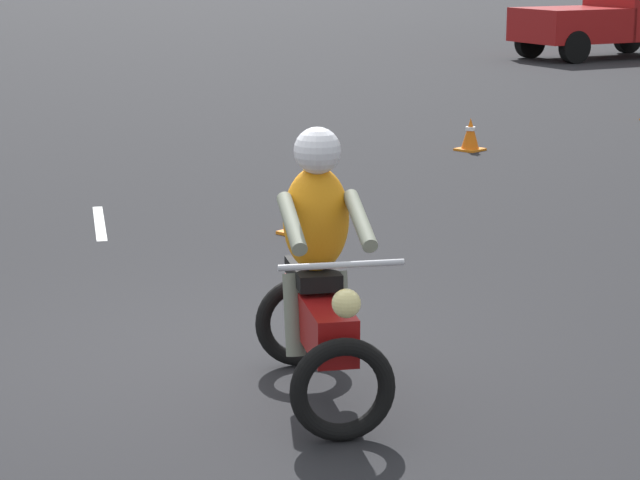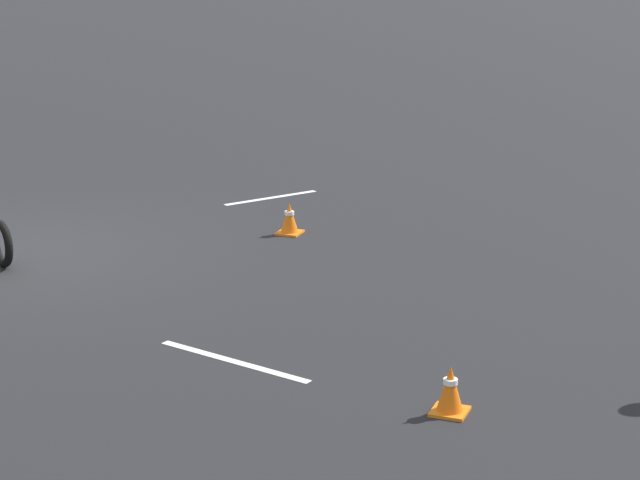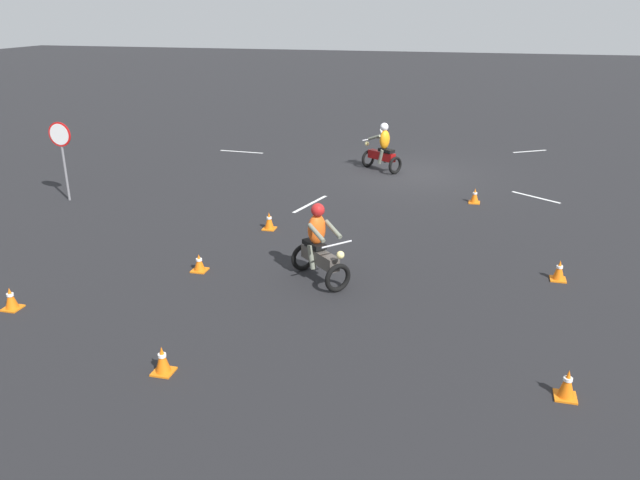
{
  "view_description": "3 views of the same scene",
  "coord_description": "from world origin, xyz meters",
  "px_view_note": "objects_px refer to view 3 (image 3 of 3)",
  "views": [
    {
      "loc": [
        5.94,
        -5.28,
        2.69
      ],
      "look_at": [
        1.02,
        -0.11,
        1.0
      ],
      "focal_mm": 70.0,
      "sensor_mm": 36.0,
      "label": 1
    },
    {
      "loc": [
        12.86,
        9.25,
        4.53
      ],
      "look_at": [
        0.89,
        4.64,
        0.9
      ],
      "focal_mm": 70.0,
      "sensor_mm": 36.0,
      "label": 2
    },
    {
      "loc": [
        -2.17,
        20.86,
        5.37
      ],
      "look_at": [
        0.77,
        9.38,
        0.9
      ],
      "focal_mm": 35.0,
      "sensor_mm": 36.0,
      "label": 3
    }
  ],
  "objects_px": {
    "traffic_cone_mid_center": "(269,221)",
    "traffic_cone_far_right": "(199,263)",
    "motorcycle_rider_foreground": "(383,150)",
    "traffic_cone_far_center": "(567,384)",
    "stop_sign": "(61,145)",
    "motorcycle_rider_background": "(319,247)",
    "traffic_cone_far_left": "(11,299)",
    "traffic_cone_near_left": "(475,196)",
    "traffic_cone_mid_left": "(559,271)",
    "traffic_cone_near_right": "(162,360)"
  },
  "relations": [
    {
      "from": "traffic_cone_near_left",
      "to": "traffic_cone_mid_center",
      "type": "bearing_deg",
      "value": 35.83
    },
    {
      "from": "stop_sign",
      "to": "traffic_cone_mid_center",
      "type": "relative_size",
      "value": 5.09
    },
    {
      "from": "motorcycle_rider_foreground",
      "to": "traffic_cone_mid_left",
      "type": "distance_m",
      "value": 9.64
    },
    {
      "from": "traffic_cone_mid_left",
      "to": "traffic_cone_far_left",
      "type": "distance_m",
      "value": 10.86
    },
    {
      "from": "traffic_cone_mid_center",
      "to": "traffic_cone_far_left",
      "type": "distance_m",
      "value": 6.36
    },
    {
      "from": "traffic_cone_mid_center",
      "to": "traffic_cone_far_right",
      "type": "bearing_deg",
      "value": 78.51
    },
    {
      "from": "motorcycle_rider_foreground",
      "to": "motorcycle_rider_background",
      "type": "relative_size",
      "value": 1.0
    },
    {
      "from": "stop_sign",
      "to": "traffic_cone_far_left",
      "type": "xyz_separation_m",
      "value": [
        -3.26,
        6.4,
        -1.42
      ]
    },
    {
      "from": "motorcycle_rider_foreground",
      "to": "traffic_cone_far_center",
      "type": "xyz_separation_m",
      "value": [
        -4.72,
        12.59,
        -0.5
      ]
    },
    {
      "from": "motorcycle_rider_background",
      "to": "traffic_cone_far_left",
      "type": "xyz_separation_m",
      "value": [
        5.28,
        2.73,
        -0.51
      ]
    },
    {
      "from": "traffic_cone_near_left",
      "to": "traffic_cone_mid_left",
      "type": "height_order",
      "value": "traffic_cone_mid_left"
    },
    {
      "from": "traffic_cone_far_right",
      "to": "traffic_cone_far_center",
      "type": "bearing_deg",
      "value": 157.5
    },
    {
      "from": "stop_sign",
      "to": "traffic_cone_near_right",
      "type": "relative_size",
      "value": 5.02
    },
    {
      "from": "traffic_cone_far_right",
      "to": "traffic_cone_far_left",
      "type": "relative_size",
      "value": 0.88
    },
    {
      "from": "motorcycle_rider_background",
      "to": "traffic_cone_far_center",
      "type": "relative_size",
      "value": 3.58
    },
    {
      "from": "motorcycle_rider_background",
      "to": "traffic_cone_far_center",
      "type": "height_order",
      "value": "motorcycle_rider_background"
    },
    {
      "from": "traffic_cone_mid_left",
      "to": "traffic_cone_far_right",
      "type": "xyz_separation_m",
      "value": [
        7.45,
        1.42,
        -0.03
      ]
    },
    {
      "from": "traffic_cone_near_left",
      "to": "traffic_cone_mid_center",
      "type": "xyz_separation_m",
      "value": [
        5.03,
        3.63,
        0.01
      ]
    },
    {
      "from": "traffic_cone_far_center",
      "to": "traffic_cone_far_left",
      "type": "height_order",
      "value": "traffic_cone_far_center"
    },
    {
      "from": "traffic_cone_mid_left",
      "to": "traffic_cone_far_right",
      "type": "bearing_deg",
      "value": 10.81
    },
    {
      "from": "traffic_cone_mid_left",
      "to": "traffic_cone_near_right",
      "type": "bearing_deg",
      "value": 39.71
    },
    {
      "from": "traffic_cone_far_right",
      "to": "traffic_cone_far_center",
      "type": "height_order",
      "value": "traffic_cone_far_center"
    },
    {
      "from": "motorcycle_rider_background",
      "to": "traffic_cone_near_right",
      "type": "distance_m",
      "value": 4.3
    },
    {
      "from": "motorcycle_rider_foreground",
      "to": "traffic_cone_far_right",
      "type": "distance_m",
      "value": 9.95
    },
    {
      "from": "traffic_cone_far_left",
      "to": "traffic_cone_mid_left",
      "type": "bearing_deg",
      "value": -158.6
    },
    {
      "from": "traffic_cone_mid_center",
      "to": "traffic_cone_far_center",
      "type": "distance_m",
      "value": 8.8
    },
    {
      "from": "traffic_cone_near_right",
      "to": "traffic_cone_far_center",
      "type": "relative_size",
      "value": 0.99
    },
    {
      "from": "motorcycle_rider_foreground",
      "to": "traffic_cone_near_right",
      "type": "distance_m",
      "value": 13.52
    },
    {
      "from": "stop_sign",
      "to": "traffic_cone_far_right",
      "type": "height_order",
      "value": "stop_sign"
    },
    {
      "from": "traffic_cone_mid_left",
      "to": "traffic_cone_mid_center",
      "type": "bearing_deg",
      "value": -12.33
    },
    {
      "from": "traffic_cone_near_left",
      "to": "traffic_cone_far_center",
      "type": "xyz_separation_m",
      "value": [
        -1.52,
        9.51,
        0.02
      ]
    },
    {
      "from": "traffic_cone_far_right",
      "to": "traffic_cone_near_right",
      "type": "bearing_deg",
      "value": 106.63
    },
    {
      "from": "stop_sign",
      "to": "traffic_cone_near_right",
      "type": "xyz_separation_m",
      "value": [
        -7.07,
        7.68,
        -1.41
      ]
    },
    {
      "from": "traffic_cone_mid_center",
      "to": "traffic_cone_mid_left",
      "type": "height_order",
      "value": "traffic_cone_mid_center"
    },
    {
      "from": "traffic_cone_far_left",
      "to": "motorcycle_rider_foreground",
      "type": "bearing_deg",
      "value": -112.69
    },
    {
      "from": "stop_sign",
      "to": "traffic_cone_near_left",
      "type": "xyz_separation_m",
      "value": [
        -11.55,
        -2.69,
        -1.43
      ]
    },
    {
      "from": "traffic_cone_mid_left",
      "to": "traffic_cone_far_center",
      "type": "bearing_deg",
      "value": 86.02
    },
    {
      "from": "motorcycle_rider_foreground",
      "to": "traffic_cone_far_left",
      "type": "height_order",
      "value": "motorcycle_rider_foreground"
    },
    {
      "from": "motorcycle_rider_foreground",
      "to": "stop_sign",
      "type": "distance_m",
      "value": 10.2
    },
    {
      "from": "traffic_cone_near_left",
      "to": "traffic_cone_far_left",
      "type": "distance_m",
      "value": 12.3
    },
    {
      "from": "traffic_cone_near_left",
      "to": "traffic_cone_far_right",
      "type": "height_order",
      "value": "traffic_cone_near_left"
    },
    {
      "from": "traffic_cone_mid_center",
      "to": "traffic_cone_mid_left",
      "type": "distance_m",
      "value": 7.02
    },
    {
      "from": "stop_sign",
      "to": "traffic_cone_near_left",
      "type": "bearing_deg",
      "value": -166.89
    },
    {
      "from": "traffic_cone_mid_center",
      "to": "stop_sign",
      "type": "bearing_deg",
      "value": -8.21
    },
    {
      "from": "motorcycle_rider_foreground",
      "to": "traffic_cone_near_right",
      "type": "xyz_separation_m",
      "value": [
        1.29,
        13.45,
        -0.5
      ]
    },
    {
      "from": "traffic_cone_near_left",
      "to": "traffic_cone_far_center",
      "type": "bearing_deg",
      "value": 99.08
    },
    {
      "from": "motorcycle_rider_foreground",
      "to": "traffic_cone_near_left",
      "type": "height_order",
      "value": "motorcycle_rider_foreground"
    },
    {
      "from": "motorcycle_rider_background",
      "to": "stop_sign",
      "type": "relative_size",
      "value": 0.72
    },
    {
      "from": "motorcycle_rider_foreground",
      "to": "traffic_cone_mid_center",
      "type": "height_order",
      "value": "motorcycle_rider_foreground"
    },
    {
      "from": "motorcycle_rider_background",
      "to": "traffic_cone_near_left",
      "type": "distance_m",
      "value": 7.06
    }
  ]
}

